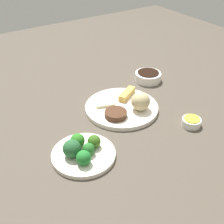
{
  "coord_description": "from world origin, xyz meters",
  "views": [
    {
      "loc": [
        0.55,
        0.77,
        0.64
      ],
      "look_at": [
        0.08,
        0.05,
        0.06
      ],
      "focal_mm": 47.12,
      "sensor_mm": 36.0,
      "label": 1
    }
  ],
  "objects": [
    {
      "name": "broccoli_floret_1",
      "position": [
        0.29,
        0.15,
        0.06
      ],
      "size": [
        0.06,
        0.06,
        0.06
      ],
      "primitive_type": "sphere",
      "color": "#24582F",
      "rests_on": "broccoli_plate"
    },
    {
      "name": "broccoli_plate",
      "position": [
        0.25,
        0.16,
        0.03
      ],
      "size": [
        0.2,
        0.2,
        0.01
      ],
      "primitive_type": "cylinder",
      "color": "white",
      "rests_on": "tabletop"
    },
    {
      "name": "soy_sauce_bowl_liquid",
      "position": [
        -0.22,
        -0.12,
        0.06
      ],
      "size": [
        0.09,
        0.09,
        0.0
      ],
      "primitive_type": "cylinder",
      "color": "black",
      "rests_on": "soy_sauce_bowl"
    },
    {
      "name": "sauce_ramekin_hot_mustard",
      "position": [
        -0.14,
        0.22,
        0.03
      ],
      "size": [
        0.07,
        0.07,
        0.03
      ],
      "primitive_type": "cylinder",
      "color": "white",
      "rests_on": "tabletop"
    },
    {
      "name": "tabletop",
      "position": [
        0.0,
        0.0,
        0.01
      ],
      "size": [
        2.2,
        2.2,
        0.02
      ],
      "primitive_type": "cube",
      "color": "#4A4238",
      "rests_on": "ground"
    },
    {
      "name": "broccoli_floret_3",
      "position": [
        0.27,
        0.2,
        0.06
      ],
      "size": [
        0.04,
        0.04,
        0.04
      ],
      "primitive_type": "sphere",
      "color": "#20722B",
      "rests_on": "broccoli_plate"
    },
    {
      "name": "broccoli_floret_4",
      "position": [
        0.21,
        0.15,
        0.05
      ],
      "size": [
        0.04,
        0.04,
        0.04
      ],
      "primitive_type": "sphere",
      "color": "#34601A",
      "rests_on": "broccoli_plate"
    },
    {
      "name": "crab_rangoon_wonton",
      "position": [
        0.05,
        -0.05,
        0.04
      ],
      "size": [
        0.09,
        0.09,
        0.01
      ],
      "primitive_type": "cube",
      "rotation": [
        0.0,
        0.0,
        -0.34
      ],
      "color": "beige",
      "rests_on": "main_plate"
    },
    {
      "name": "stir_fry_heap",
      "position": [
        0.06,
        0.05,
        0.05
      ],
      "size": [
        0.08,
        0.08,
        0.02
      ],
      "primitive_type": "cylinder",
      "color": "#422515",
      "rests_on": "main_plate"
    },
    {
      "name": "spring_roll",
      "position": [
        -0.05,
        -0.04,
        0.05
      ],
      "size": [
        0.1,
        0.07,
        0.02
      ],
      "primitive_type": "cube",
      "rotation": [
        0.0,
        0.0,
        0.51
      ],
      "color": "gold",
      "rests_on": "main_plate"
    },
    {
      "name": "soy_sauce_bowl",
      "position": [
        -0.22,
        -0.12,
        0.04
      ],
      "size": [
        0.11,
        0.11,
        0.04
      ],
      "primitive_type": "cylinder",
      "color": "white",
      "rests_on": "tabletop"
    },
    {
      "name": "broccoli_floret_0",
      "position": [
        0.24,
        0.17,
        0.05
      ],
      "size": [
        0.04,
        0.04,
        0.04
      ],
      "primitive_type": "sphere",
      "color": "#256927",
      "rests_on": "broccoli_plate"
    },
    {
      "name": "main_plate",
      "position": [
        0.01,
        0.01,
        0.03
      ],
      "size": [
        0.28,
        0.28,
        0.02
      ],
      "primitive_type": "cylinder",
      "color": "white",
      "rests_on": "tabletop"
    },
    {
      "name": "broccoli_floret_2",
      "position": [
        0.25,
        0.12,
        0.06
      ],
      "size": [
        0.05,
        0.05,
        0.05
      ],
      "primitive_type": "sphere",
      "color": "#2A7521",
      "rests_on": "broccoli_plate"
    },
    {
      "name": "rice_scoop",
      "position": [
        -0.04,
        0.06,
        0.07
      ],
      "size": [
        0.07,
        0.07,
        0.07
      ],
      "primitive_type": "sphere",
      "color": "tan",
      "rests_on": "main_plate"
    },
    {
      "name": "sauce_ramekin_hot_mustard_liquid",
      "position": [
        -0.14,
        0.22,
        0.05
      ],
      "size": [
        0.05,
        0.05,
        0.0
      ],
      "primitive_type": "cylinder",
      "color": "yellow",
      "rests_on": "sauce_ramekin_hot_mustard"
    }
  ]
}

